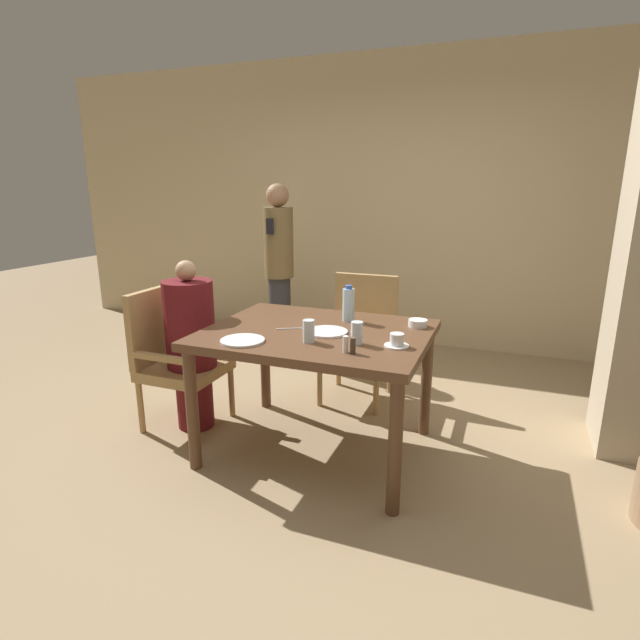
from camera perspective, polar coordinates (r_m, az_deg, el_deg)
ground_plane at (r=3.20m, az=-0.34°, el=-14.50°), size 16.00×16.00×0.00m
wall_back at (r=5.10m, az=9.85°, el=12.92°), size 8.00×0.06×2.80m
dining_table at (r=2.92m, az=-0.36°, el=-2.96°), size 1.28×1.01×0.77m
chair_left_side at (r=3.47m, az=-16.36°, el=-3.78°), size 0.49×0.49×0.93m
diner_in_left_chair at (r=3.36m, az=-14.52°, el=-2.71°), size 0.32×0.32×1.13m
chair_far_side at (r=3.78m, az=4.61°, el=-1.63°), size 0.49×0.49×0.93m
standing_host at (r=4.68m, az=-4.71°, el=6.23°), size 0.27×0.31×1.60m
plate_main_left at (r=2.85m, az=0.79°, el=-1.35°), size 0.24×0.24×0.01m
plate_main_right at (r=2.72m, az=-8.85°, el=-2.33°), size 0.24×0.24×0.01m
teacup_with_saucer at (r=2.63m, az=8.77°, el=-2.40°), size 0.13×0.13×0.07m
bowl_small at (r=3.02m, az=11.12°, el=-0.36°), size 0.11×0.11×0.04m
water_bottle at (r=3.08m, az=3.28°, el=1.79°), size 0.07×0.07×0.23m
glass_tall_near at (r=2.67m, az=-1.30°, el=-1.27°), size 0.06×0.06×0.12m
glass_tall_mid at (r=2.64m, az=4.24°, el=-1.49°), size 0.06×0.06×0.12m
salt_shaker at (r=2.51m, az=2.93°, el=-2.79°), size 0.03×0.03×0.09m
pepper_shaker at (r=2.50m, az=3.78°, el=-2.93°), size 0.03×0.03×0.08m
fork_beside_plate at (r=2.93m, az=-2.86°, el=-0.96°), size 0.17×0.10×0.00m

